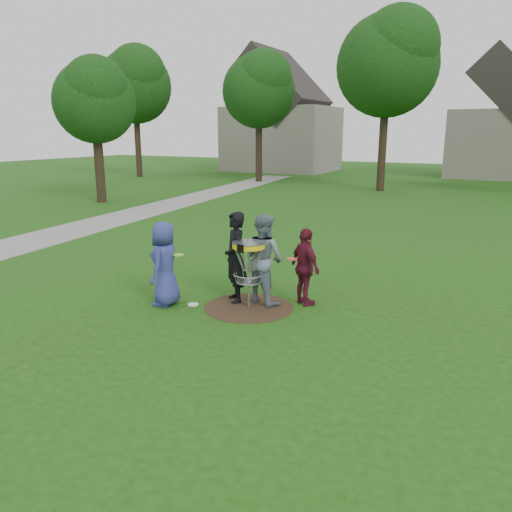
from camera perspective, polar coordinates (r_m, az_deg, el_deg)
The scene contains 11 objects.
ground at distance 10.08m, azimuth -0.81°, elevation -5.89°, with size 100.00×100.00×0.00m, color #19470F.
dirt_patch at distance 10.08m, azimuth -0.81°, elevation -5.87°, with size 1.80×1.80×0.01m, color #47331E.
concrete_path at distance 22.14m, azimuth -13.51°, elevation 4.76°, with size 2.20×40.00×0.02m, color #9E9E99.
player_blue at distance 10.17m, azimuth -10.37°, elevation -0.88°, with size 0.84×0.54×1.71m, color #32398B.
player_black at distance 10.20m, azimuth -2.39°, elevation -0.15°, with size 0.68×0.45×1.88m, color black.
player_grey at distance 10.15m, azimuth 0.89°, elevation -0.29°, with size 0.90×0.70×1.85m, color slate.
player_maroon at distance 10.06m, azimuth 5.66°, elevation -1.27°, with size 0.93×0.39×1.58m, color maroon.
disc_on_grass at distance 10.30m, azimuth -7.19°, elevation -5.51°, with size 0.22×0.22×0.02m, color white.
disc_golf_basket at distance 9.78m, azimuth -0.83°, elevation -0.27°, with size 0.66×0.67×1.38m.
held_discs at distance 9.92m, azimuth -1.62°, elevation 0.27°, with size 2.23×1.27×0.20m.
tree_row at distance 29.38m, azimuth 21.14°, elevation 18.57°, with size 51.20×17.42×9.90m.
Camera 1 is at (4.62, -8.28, 3.44)m, focal length 35.00 mm.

